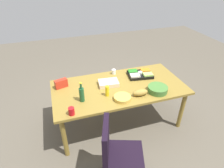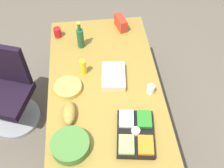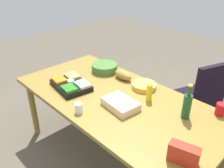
# 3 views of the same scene
# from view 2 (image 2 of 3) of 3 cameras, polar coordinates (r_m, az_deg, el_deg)

# --- Properties ---
(ground_plane) EXTENTS (10.00, 10.00, 0.00)m
(ground_plane) POSITION_cam_2_polar(r_m,az_deg,el_deg) (3.10, -1.15, -10.43)
(ground_plane) COLOR brown
(conference_table) EXTENTS (2.15, 1.06, 0.78)m
(conference_table) POSITION_cam_2_polar(r_m,az_deg,el_deg) (2.50, -1.41, -2.81)
(conference_table) COLOR olive
(conference_table) RESTS_ON ground
(office_chair) EXTENTS (0.61, 0.61, 0.99)m
(office_chair) POSITION_cam_2_polar(r_m,az_deg,el_deg) (3.12, -21.23, -2.50)
(office_chair) COLOR gray
(office_chair) RESTS_ON ground
(bread_loaf) EXTENTS (0.24, 0.12, 0.10)m
(bread_loaf) POSITION_cam_2_polar(r_m,az_deg,el_deg) (2.29, -9.28, -6.18)
(bread_loaf) COLOR olive
(bread_loaf) RESTS_ON conference_table
(veggie_tray) EXTENTS (0.46, 0.36, 0.09)m
(veggie_tray) POSITION_cam_2_polar(r_m,az_deg,el_deg) (2.18, 5.09, -10.55)
(veggie_tray) COLOR black
(veggie_tray) RESTS_ON conference_table
(chip_bag_red) EXTENTS (0.21, 0.13, 0.14)m
(chip_bag_red) POSITION_cam_2_polar(r_m,az_deg,el_deg) (3.04, 1.91, 13.08)
(chip_bag_red) COLOR red
(chip_bag_red) RESTS_ON conference_table
(red_solo_cup) EXTENTS (0.09, 0.09, 0.11)m
(red_solo_cup) POSITION_cam_2_polar(r_m,az_deg,el_deg) (2.99, -11.70, 10.86)
(red_solo_cup) COLOR red
(red_solo_cup) RESTS_ON conference_table
(salad_bowl) EXTENTS (0.34, 0.34, 0.09)m
(salad_bowl) POSITION_cam_2_polar(r_m,az_deg,el_deg) (2.14, -8.98, -12.98)
(salad_bowl) COLOR #427230
(salad_bowl) RESTS_ON conference_table
(sheet_cake) EXTENTS (0.34, 0.25, 0.07)m
(sheet_cake) POSITION_cam_2_polar(r_m,az_deg,el_deg) (2.52, 0.33, 1.65)
(sheet_cake) COLOR beige
(sheet_cake) RESTS_ON conference_table
(chip_bowl) EXTENTS (0.30, 0.30, 0.05)m
(chip_bowl) POSITION_cam_2_polar(r_m,az_deg,el_deg) (2.48, -9.50, -0.78)
(chip_bowl) COLOR gold
(chip_bowl) RESTS_ON conference_table
(mustard_bottle) EXTENTS (0.07, 0.07, 0.17)m
(mustard_bottle) POSITION_cam_2_polar(r_m,az_deg,el_deg) (2.54, -6.23, 3.64)
(mustard_bottle) COLOR yellow
(mustard_bottle) RESTS_ON conference_table
(wine_bottle) EXTENTS (0.07, 0.07, 0.31)m
(wine_bottle) POSITION_cam_2_polar(r_m,az_deg,el_deg) (2.79, -6.87, 9.94)
(wine_bottle) COLOR #1C4F29
(wine_bottle) RESTS_ON conference_table
(paper_cup) EXTENTS (0.08, 0.08, 0.09)m
(paper_cup) POSITION_cam_2_polar(r_m,az_deg,el_deg) (2.43, 8.39, -1.12)
(paper_cup) COLOR white
(paper_cup) RESTS_ON conference_table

